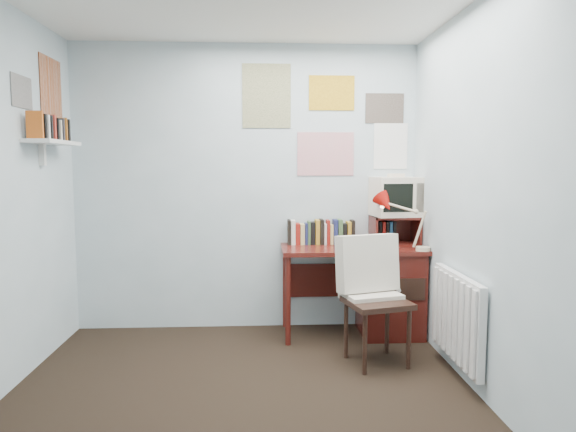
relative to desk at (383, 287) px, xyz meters
name	(u,v)px	position (x,y,z in m)	size (l,w,h in m)	color
ground	(240,422)	(-1.17, -1.48, -0.41)	(3.50, 3.50, 0.00)	black
back_wall	(246,188)	(-1.17, 0.27, 0.84)	(3.00, 0.02, 2.50)	silver
right_wall	(507,202)	(0.33, -1.48, 0.84)	(0.02, 3.50, 2.50)	silver
desk	(383,287)	(0.00, 0.00, 0.00)	(1.20, 0.55, 0.76)	#531812
desk_chair	(377,303)	(-0.20, -0.66, 0.05)	(0.47, 0.44, 0.91)	black
desk_lamp	(424,225)	(0.27, -0.22, 0.57)	(0.30, 0.25, 0.42)	#B4120C
tv_riser	(394,230)	(0.12, 0.11, 0.48)	(0.40, 0.30, 0.25)	#531812
crt_tv	(396,195)	(0.13, 0.13, 0.79)	(0.39, 0.36, 0.37)	beige
book_row	(322,232)	(-0.51, 0.18, 0.46)	(0.60, 0.14, 0.22)	#531812
radiator	(457,317)	(0.29, -0.93, 0.01)	(0.09, 0.80, 0.60)	white
wall_shelf	(53,142)	(-2.57, -0.38, 1.21)	(0.20, 0.62, 0.24)	white
posters_back	(326,120)	(-0.47, 0.26, 1.44)	(1.20, 0.01, 0.90)	white
posters_left	(37,90)	(-2.67, -0.38, 1.59)	(0.01, 0.70, 0.60)	white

